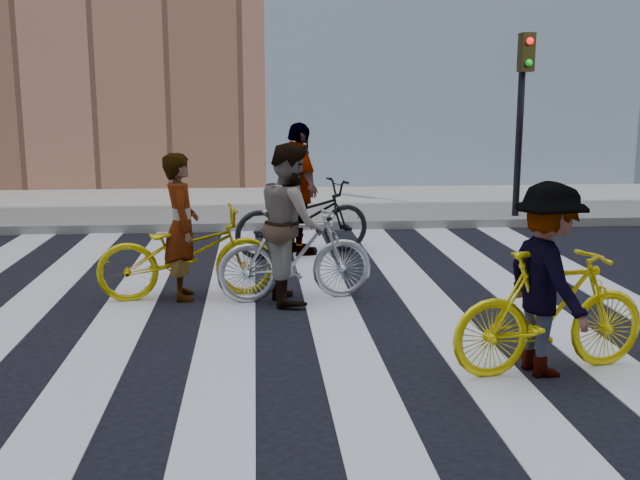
{
  "coord_description": "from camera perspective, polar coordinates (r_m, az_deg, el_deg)",
  "views": [
    {
      "loc": [
        -0.24,
        -7.55,
        2.27
      ],
      "look_at": [
        0.43,
        0.3,
        0.75
      ],
      "focal_mm": 42.0,
      "sensor_mm": 36.0,
      "label": 1
    }
  ],
  "objects": [
    {
      "name": "rider_mid",
      "position": [
        8.26,
        -2.23,
        1.29
      ],
      "size": [
        0.79,
        0.95,
        1.77
      ],
      "primitive_type": "imported",
      "rotation": [
        0.0,
        0.0,
        1.72
      ],
      "color": "slate",
      "rests_on": "ground"
    },
    {
      "name": "bike_silver_mid",
      "position": [
        8.33,
        -1.87,
        -1.12
      ],
      "size": [
        1.81,
        0.75,
        1.06
      ],
      "primitive_type": "imported",
      "rotation": [
        0.0,
        0.0,
        1.72
      ],
      "color": "silver",
      "rests_on": "ground"
    },
    {
      "name": "bike_dark_rear",
      "position": [
        10.78,
        -1.32,
        1.7
      ],
      "size": [
        2.18,
        1.36,
        1.08
      ],
      "primitive_type": "imported",
      "rotation": [
        0.0,
        0.0,
        1.91
      ],
      "color": "black",
      "rests_on": "ground"
    },
    {
      "name": "sidewalk_far",
      "position": [
        15.21,
        -3.95,
        2.61
      ],
      "size": [
        100.0,
        5.0,
        0.15
      ],
      "primitive_type": "cube",
      "color": "gray",
      "rests_on": "ground"
    },
    {
      "name": "rider_right",
      "position": [
        6.38,
        16.92,
        -2.88
      ],
      "size": [
        0.75,
        1.11,
        1.6
      ],
      "primitive_type": "imported",
      "rotation": [
        0.0,
        0.0,
        1.74
      ],
      "color": "slate",
      "rests_on": "ground"
    },
    {
      "name": "traffic_signal",
      "position": [
        13.69,
        15.19,
        10.6
      ],
      "size": [
        0.22,
        0.42,
        3.33
      ],
      "color": "black",
      "rests_on": "ground"
    },
    {
      "name": "zebra_crosswalk",
      "position": [
        7.89,
        -2.95,
        -5.75
      ],
      "size": [
        8.25,
        10.0,
        0.01
      ],
      "color": "silver",
      "rests_on": "ground"
    },
    {
      "name": "rider_rear",
      "position": [
        10.72,
        -1.6,
        3.87
      ],
      "size": [
        0.81,
        1.21,
        1.9
      ],
      "primitive_type": "imported",
      "rotation": [
        0.0,
        0.0,
        1.91
      ],
      "color": "slate",
      "rests_on": "ground"
    },
    {
      "name": "ground",
      "position": [
        7.89,
        -2.95,
        -5.79
      ],
      "size": [
        100.0,
        100.0,
        0.0
      ],
      "primitive_type": "plane",
      "color": "black",
      "rests_on": "ground"
    },
    {
      "name": "rider_left",
      "position": [
        8.53,
        -10.52,
        1.02
      ],
      "size": [
        0.48,
        0.66,
        1.65
      ],
      "primitive_type": "imported",
      "rotation": [
        0.0,
        0.0,
        1.73
      ],
      "color": "slate",
      "rests_on": "ground"
    },
    {
      "name": "bike_yellow_right",
      "position": [
        6.46,
        17.2,
        -5.24
      ],
      "size": [
        1.79,
        0.77,
        1.04
      ],
      "primitive_type": "imported",
      "rotation": [
        0.0,
        0.0,
        1.74
      ],
      "color": "yellow",
      "rests_on": "ground"
    },
    {
      "name": "bike_yellow_left",
      "position": [
        8.58,
        -10.12,
        -0.98
      ],
      "size": [
        2.07,
        0.99,
        1.04
      ],
      "primitive_type": "imported",
      "rotation": [
        0.0,
        0.0,
        1.73
      ],
      "color": "#CEB80B",
      "rests_on": "ground"
    }
  ]
}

